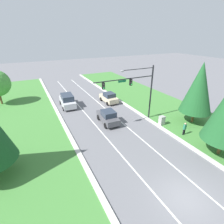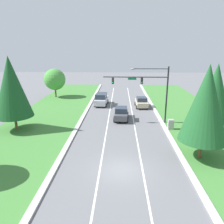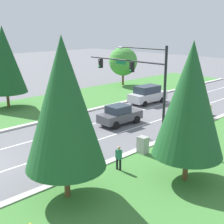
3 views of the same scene
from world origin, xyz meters
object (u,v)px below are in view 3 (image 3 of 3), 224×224
(oak_near_left_tree, at_px, (123,61))
(conifer_far_right_tree, at_px, (64,104))
(silver_suv, at_px, (148,94))
(traffic_signal_mast, at_px, (140,76))
(graphite_sedan, at_px, (120,115))
(champagne_sedan, at_px, (194,109))
(conifer_near_right_tree, at_px, (190,100))
(pedestrian, at_px, (119,157))
(utility_cabinet, at_px, (143,145))
(conifer_mid_left_tree, at_px, (4,60))

(oak_near_left_tree, bearing_deg, conifer_far_right_tree, -51.21)
(silver_suv, bearing_deg, traffic_signal_mast, -50.88)
(graphite_sedan, height_order, oak_near_left_tree, oak_near_left_tree)
(champagne_sedan, height_order, conifer_near_right_tree, conifer_near_right_tree)
(champagne_sedan, bearing_deg, pedestrian, -78.66)
(traffic_signal_mast, relative_size, utility_cabinet, 6.42)
(champagne_sedan, bearing_deg, oak_near_left_tree, 154.53)
(champagne_sedan, height_order, conifer_far_right_tree, conifer_far_right_tree)
(silver_suv, height_order, conifer_mid_left_tree, conifer_mid_left_tree)
(silver_suv, bearing_deg, utility_cabinet, -48.57)
(silver_suv, height_order, utility_cabinet, silver_suv)
(graphite_sedan, bearing_deg, pedestrian, -43.29)
(champagne_sedan, height_order, utility_cabinet, champagne_sedan)
(graphite_sedan, xyz_separation_m, conifer_mid_left_tree, (-13.15, -4.69, 4.51))
(silver_suv, bearing_deg, pedestrian, -52.96)
(conifer_near_right_tree, bearing_deg, champagne_sedan, 119.83)
(conifer_near_right_tree, xyz_separation_m, conifer_mid_left_tree, (-23.74, 0.46, 0.43))
(graphite_sedan, bearing_deg, traffic_signal_mast, -17.75)
(traffic_signal_mast, distance_m, utility_cabinet, 5.82)
(traffic_signal_mast, xyz_separation_m, conifer_near_right_tree, (7.08, -3.85, -0.14))
(traffic_signal_mast, relative_size, conifer_far_right_tree, 0.99)
(traffic_signal_mast, height_order, pedestrian, traffic_signal_mast)
(utility_cabinet, xyz_separation_m, oak_near_left_tree, (-19.90, 18.57, 3.08))
(conifer_far_right_tree, height_order, conifer_mid_left_tree, conifer_mid_left_tree)
(silver_suv, relative_size, oak_near_left_tree, 0.86)
(conifer_mid_left_tree, bearing_deg, champagne_sedan, 35.30)
(champagne_sedan, distance_m, silver_suv, 7.24)
(graphite_sedan, bearing_deg, champagne_sedan, 66.03)
(traffic_signal_mast, relative_size, oak_near_left_tree, 1.44)
(champagne_sedan, relative_size, utility_cabinet, 3.23)
(conifer_near_right_tree, distance_m, oak_near_left_tree, 31.40)
(conifer_near_right_tree, relative_size, conifer_mid_left_tree, 0.91)
(traffic_signal_mast, distance_m, conifer_far_right_tree, 10.73)
(pedestrian, distance_m, oak_near_left_tree, 30.10)
(oak_near_left_tree, distance_m, conifer_far_right_tree, 33.45)
(champagne_sedan, bearing_deg, utility_cabinet, -78.42)
(silver_suv, height_order, conifer_near_right_tree, conifer_near_right_tree)
(silver_suv, relative_size, utility_cabinet, 3.82)
(utility_cabinet, relative_size, conifer_far_right_tree, 0.15)
(silver_suv, distance_m, pedestrian, 18.71)
(silver_suv, xyz_separation_m, pedestrian, (10.46, -15.52, -0.14))
(utility_cabinet, distance_m, conifer_near_right_tree, 6.31)
(traffic_signal_mast, relative_size, conifer_near_right_tree, 1.03)
(graphite_sedan, distance_m, oak_near_left_tree, 20.29)
(conifer_mid_left_tree, bearing_deg, conifer_far_right_tree, -18.15)
(oak_near_left_tree, bearing_deg, pedestrian, -46.57)
(graphite_sedan, height_order, conifer_near_right_tree, conifer_near_right_tree)
(silver_suv, xyz_separation_m, conifer_near_right_tree, (14.17, -13.58, 3.93))
(champagne_sedan, distance_m, conifer_mid_left_tree, 20.96)
(pedestrian, relative_size, conifer_mid_left_tree, 0.19)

